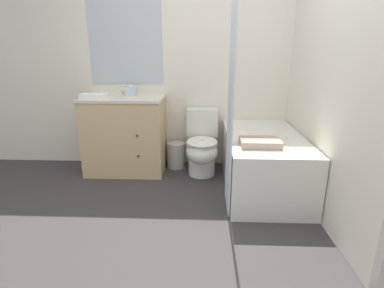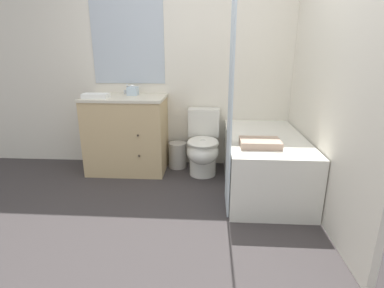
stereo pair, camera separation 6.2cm
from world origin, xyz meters
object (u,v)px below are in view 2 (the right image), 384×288
at_px(toilet, 203,147).
at_px(wastebasket, 178,155).
at_px(bathtub, 263,162).
at_px(vanity_cabinet, 127,133).
at_px(tissue_box, 133,91).
at_px(hand_towel_folded, 96,96).
at_px(sink_faucet, 129,91).
at_px(bath_towel_folded, 260,143).

xyz_separation_m(toilet, wastebasket, (-0.32, 0.18, -0.17)).
height_order(bathtub, wastebasket, bathtub).
distance_m(vanity_cabinet, toilet, 0.92).
xyz_separation_m(bathtub, tissue_box, (-1.48, 0.53, 0.66)).
xyz_separation_m(tissue_box, hand_towel_folded, (-0.35, -0.26, -0.02)).
bearing_deg(tissue_box, wastebasket, 0.52).
bearing_deg(wastebasket, hand_towel_folded, -162.97).
relative_size(sink_faucet, wastebasket, 0.45).
distance_m(sink_faucet, tissue_box, 0.12).
xyz_separation_m(toilet, tissue_box, (-0.84, 0.18, 0.62)).
bearing_deg(bath_towel_folded, hand_towel_folded, 160.11).
bearing_deg(vanity_cabinet, wastebasket, 11.49).
bearing_deg(hand_towel_folded, bathtub, -8.46).
height_order(tissue_box, hand_towel_folded, tissue_box).
bearing_deg(vanity_cabinet, toilet, -4.00).
height_order(toilet, bathtub, toilet).
bearing_deg(tissue_box, hand_towel_folded, -143.20).
bearing_deg(sink_faucet, vanity_cabinet, -90.00).
height_order(wastebasket, bath_towel_folded, bath_towel_folded).
bearing_deg(toilet, tissue_box, 168.04).
bearing_deg(hand_towel_folded, toilet, 4.01).
height_order(sink_faucet, hand_towel_folded, sink_faucet).
bearing_deg(hand_towel_folded, vanity_cabinet, 27.53).
relative_size(bathtub, wastebasket, 4.44).
relative_size(hand_towel_folded, bath_towel_folded, 0.78).
distance_m(vanity_cabinet, sink_faucet, 0.51).
distance_m(hand_towel_folded, bath_towel_folded, 1.85).
xyz_separation_m(vanity_cabinet, tissue_box, (0.07, 0.11, 0.49)).
bearing_deg(sink_faucet, toilet, -16.58).
bearing_deg(toilet, wastebasket, 150.35).
bearing_deg(hand_towel_folded, sink_faucet, 51.46).
distance_m(sink_faucet, wastebasket, 0.97).
distance_m(bathtub, wastebasket, 1.11).
xyz_separation_m(sink_faucet, wastebasket, (0.58, -0.09, -0.77)).
relative_size(vanity_cabinet, bathtub, 0.66).
bearing_deg(wastebasket, sink_faucet, 171.51).
xyz_separation_m(sink_faucet, hand_towel_folded, (-0.28, -0.35, -0.01)).
height_order(bathtub, tissue_box, tissue_box).
height_order(sink_faucet, wastebasket, sink_faucet).
height_order(toilet, bath_towel_folded, toilet).
xyz_separation_m(toilet, bath_towel_folded, (0.53, -0.70, 0.27)).
xyz_separation_m(sink_faucet, toilet, (0.90, -0.27, -0.60)).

